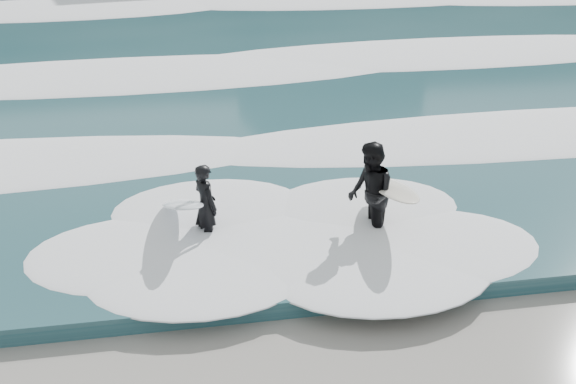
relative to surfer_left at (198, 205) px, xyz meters
name	(u,v)px	position (x,y,z in m)	size (l,w,h in m)	color
foam_near	(283,142)	(2.05, 3.54, -0.37)	(60.00, 3.20, 0.20)	white
foam_mid	(246,59)	(2.05, 10.54, -0.35)	(60.00, 4.00, 0.24)	white
foam_far	(221,2)	(2.05, 19.54, -0.32)	(60.00, 4.80, 0.30)	white
surfer_left	(198,205)	(0.00, 0.00, 0.00)	(1.18, 2.11, 1.52)	black
surfer_right	(373,194)	(2.96, -0.41, 0.17)	(1.14, 2.26, 1.86)	black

